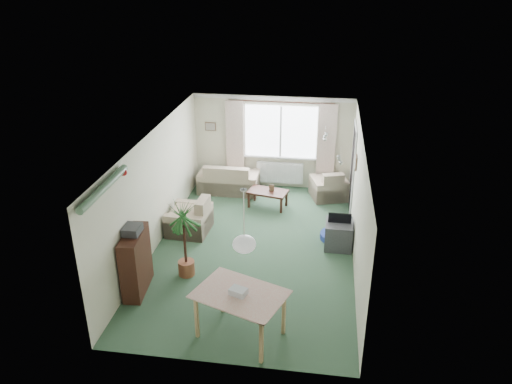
# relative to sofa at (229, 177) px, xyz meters

# --- Properties ---
(ground) EXTENTS (6.50, 6.50, 0.00)m
(ground) POSITION_rel_sofa_xyz_m (1.06, -2.75, -0.38)
(ground) COLOR #2F4F37
(window) EXTENTS (1.80, 0.03, 1.30)m
(window) POSITION_rel_sofa_xyz_m (1.26, 0.48, 1.12)
(window) COLOR white
(curtain_rod) EXTENTS (2.60, 0.03, 0.03)m
(curtain_rod) POSITION_rel_sofa_xyz_m (1.26, 0.40, 1.89)
(curtain_rod) COLOR black
(curtain_left) EXTENTS (0.45, 0.08, 2.00)m
(curtain_left) POSITION_rel_sofa_xyz_m (0.11, 0.38, 0.89)
(curtain_left) COLOR beige
(curtain_right) EXTENTS (0.45, 0.08, 2.00)m
(curtain_right) POSITION_rel_sofa_xyz_m (2.41, 0.38, 0.89)
(curtain_right) COLOR beige
(radiator) EXTENTS (1.20, 0.10, 0.55)m
(radiator) POSITION_rel_sofa_xyz_m (1.26, 0.44, 0.02)
(radiator) COLOR white
(doorway) EXTENTS (0.03, 0.95, 2.00)m
(doorway) POSITION_rel_sofa_xyz_m (3.04, -0.55, 0.62)
(doorway) COLOR black
(pendant_lamp) EXTENTS (0.36, 0.36, 0.36)m
(pendant_lamp) POSITION_rel_sofa_xyz_m (1.26, -5.05, 1.10)
(pendant_lamp) COLOR white
(tinsel_garland) EXTENTS (1.60, 1.60, 0.12)m
(tinsel_garland) POSITION_rel_sofa_xyz_m (-0.86, -5.05, 1.90)
(tinsel_garland) COLOR #196626
(bauble_cluster_a) EXTENTS (0.20, 0.20, 0.20)m
(bauble_cluster_a) POSITION_rel_sofa_xyz_m (2.36, -1.85, 1.84)
(bauble_cluster_a) COLOR silver
(bauble_cluster_b) EXTENTS (0.20, 0.20, 0.20)m
(bauble_cluster_b) POSITION_rel_sofa_xyz_m (2.66, -3.05, 1.84)
(bauble_cluster_b) COLOR silver
(wall_picture_back) EXTENTS (0.28, 0.03, 0.22)m
(wall_picture_back) POSITION_rel_sofa_xyz_m (-0.54, 0.48, 1.17)
(wall_picture_back) COLOR brown
(wall_picture_right) EXTENTS (0.03, 0.24, 0.30)m
(wall_picture_right) POSITION_rel_sofa_xyz_m (3.04, -1.55, 1.17)
(wall_picture_right) COLOR brown
(sofa) EXTENTS (1.51, 0.81, 0.75)m
(sofa) POSITION_rel_sofa_xyz_m (0.00, 0.00, 0.00)
(sofa) COLOR #B6B08A
(sofa) RESTS_ON ground
(armchair_corner) EXTENTS (1.02, 1.00, 0.74)m
(armchair_corner) POSITION_rel_sofa_xyz_m (2.53, -0.02, -0.01)
(armchair_corner) COLOR beige
(armchair_corner) RESTS_ON ground
(armchair_left) EXTENTS (0.90, 0.94, 0.80)m
(armchair_left) POSITION_rel_sofa_xyz_m (-0.44, -2.21, 0.02)
(armchair_left) COLOR beige
(armchair_left) RESTS_ON ground
(coffee_table) EXTENTS (1.00, 0.69, 0.41)m
(coffee_table) POSITION_rel_sofa_xyz_m (1.10, -0.76, -0.17)
(coffee_table) COLOR black
(coffee_table) RESTS_ON ground
(photo_frame) EXTENTS (0.12, 0.03, 0.16)m
(photo_frame) POSITION_rel_sofa_xyz_m (1.18, -0.74, 0.11)
(photo_frame) COLOR brown
(photo_frame) RESTS_ON coffee_table
(bookshelf) EXTENTS (0.39, 0.96, 1.14)m
(bookshelf) POSITION_rel_sofa_xyz_m (-0.78, -4.42, 0.19)
(bookshelf) COLOR black
(bookshelf) RESTS_ON ground
(hifi_box) EXTENTS (0.29, 0.36, 0.14)m
(hifi_box) POSITION_rel_sofa_xyz_m (-0.79, -4.40, 0.83)
(hifi_box) COLOR #323136
(hifi_box) RESTS_ON bookshelf
(houseplant) EXTENTS (0.78, 0.78, 1.53)m
(houseplant) POSITION_rel_sofa_xyz_m (-0.06, -3.83, 0.39)
(houseplant) COLOR #226423
(houseplant) RESTS_ON ground
(dining_table) EXTENTS (1.45, 1.21, 0.77)m
(dining_table) POSITION_rel_sofa_xyz_m (1.24, -5.35, 0.01)
(dining_table) COLOR #988652
(dining_table) RESTS_ON ground
(gift_box) EXTENTS (0.30, 0.25, 0.12)m
(gift_box) POSITION_rel_sofa_xyz_m (1.22, -5.38, 0.46)
(gift_box) COLOR silver
(gift_box) RESTS_ON dining_table
(tv_cube) EXTENTS (0.56, 0.61, 0.55)m
(tv_cube) POSITION_rel_sofa_xyz_m (2.76, -2.39, -0.10)
(tv_cube) COLOR #333438
(tv_cube) RESTS_ON ground
(pet_bed) EXTENTS (0.77, 0.77, 0.13)m
(pet_bed) POSITION_rel_sofa_xyz_m (2.71, -2.09, -0.31)
(pet_bed) COLOR #202E96
(pet_bed) RESTS_ON ground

